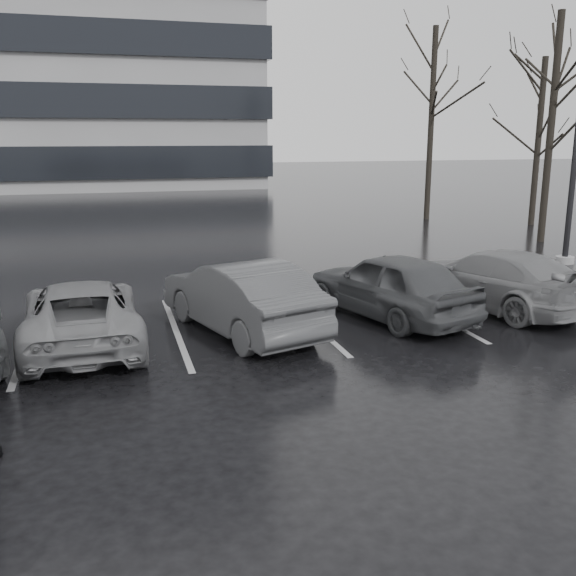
# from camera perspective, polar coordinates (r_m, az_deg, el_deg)

# --- Properties ---
(ground) EXTENTS (160.00, 160.00, 0.00)m
(ground) POSITION_cam_1_polar(r_m,az_deg,el_deg) (11.26, 2.74, -6.51)
(ground) COLOR black
(ground) RESTS_ON ground
(car_main) EXTENTS (2.86, 4.53, 1.44)m
(car_main) POSITION_cam_1_polar(r_m,az_deg,el_deg) (13.88, 9.08, 0.28)
(car_main) COLOR black
(car_main) RESTS_ON ground
(car_west_a) EXTENTS (2.76, 4.64, 1.44)m
(car_west_a) POSITION_cam_1_polar(r_m,az_deg,el_deg) (12.75, -4.19, -0.74)
(car_west_a) COLOR #2C2B2E
(car_west_a) RESTS_ON ground
(car_west_b) EXTENTS (2.22, 4.52, 1.24)m
(car_west_b) POSITION_cam_1_polar(r_m,az_deg,el_deg) (12.51, -17.89, -2.14)
(car_west_b) COLOR #545457
(car_west_b) RESTS_ON ground
(car_east) EXTENTS (3.12, 4.97, 1.34)m
(car_east) POSITION_cam_1_polar(r_m,az_deg,el_deg) (15.21, 17.83, 0.77)
(car_east) COLOR #545457
(car_east) RESTS_ON ground
(stall_stripes) EXTENTS (19.72, 5.00, 0.00)m
(stall_stripes) POSITION_cam_1_polar(r_m,az_deg,el_deg) (13.35, -3.95, -3.28)
(stall_stripes) COLOR #A9A9AC
(stall_stripes) RESTS_ON ground
(tree_east) EXTENTS (0.26, 0.26, 8.00)m
(tree_east) POSITION_cam_1_polar(r_m,az_deg,el_deg) (25.26, 22.32, 12.85)
(tree_east) COLOR black
(tree_east) RESTS_ON ground
(tree_ne) EXTENTS (0.26, 0.26, 7.00)m
(tree_ne) POSITION_cam_1_polar(r_m,az_deg,el_deg) (29.96, 21.34, 11.92)
(tree_ne) COLOR black
(tree_ne) RESTS_ON ground
(tree_north) EXTENTS (0.26, 0.26, 8.50)m
(tree_north) POSITION_cam_1_polar(r_m,az_deg,el_deg) (30.62, 12.59, 13.92)
(tree_north) COLOR black
(tree_north) RESTS_ON ground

